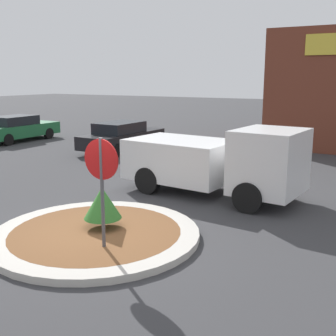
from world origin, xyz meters
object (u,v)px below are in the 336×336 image
stop_sign (102,174)px  utility_truck (215,161)px  parked_sedan_black (122,136)px  parked_sedan_green (18,128)px

stop_sign → utility_truck: (0.23, 4.95, -0.58)m
utility_truck → parked_sedan_black: (-6.94, 5.04, -0.35)m
parked_sedan_black → stop_sign: bearing=-144.4°
parked_sedan_green → parked_sedan_black: 6.75m
utility_truck → parked_sedan_green: bearing=166.1°
stop_sign → parked_sedan_green: stop_sign is taller
parked_sedan_green → parked_sedan_black: size_ratio=0.96×
stop_sign → parked_sedan_black: 12.07m
utility_truck → parked_sedan_green: size_ratio=1.17×
stop_sign → parked_sedan_green: bearing=144.3°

